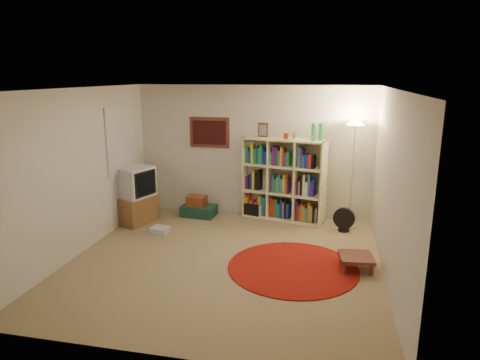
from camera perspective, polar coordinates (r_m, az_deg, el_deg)
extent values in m
cube|color=#927955|center=(6.44, -2.02, -10.87)|extent=(4.50, 4.50, 0.02)
cube|color=white|center=(5.85, -2.24, 12.17)|extent=(4.50, 4.50, 0.02)
cube|color=beige|center=(8.18, 1.75, 3.79)|extent=(4.50, 0.02, 2.50)
cube|color=beige|center=(3.97, -10.18, -7.57)|extent=(4.50, 0.02, 2.50)
cube|color=beige|center=(6.92, -20.60, 1.02)|extent=(0.02, 4.50, 2.50)
cube|color=beige|center=(5.90, 19.68, -1.01)|extent=(0.02, 4.50, 2.50)
cube|color=#4F231B|center=(8.29, -4.10, 6.35)|extent=(0.78, 0.04, 0.58)
cube|color=#460E0E|center=(8.27, -4.14, 6.33)|extent=(0.66, 0.01, 0.46)
cube|color=white|center=(7.96, -15.65, 5.18)|extent=(0.03, 1.00, 1.20)
cube|color=beige|center=(8.05, 14.79, 2.81)|extent=(0.08, 0.01, 0.12)
cube|color=#FFF4AA|center=(8.27, 5.72, -5.00)|extent=(1.60, 0.78, 0.03)
cube|color=#FFF4AA|center=(7.91, 5.99, 5.40)|extent=(1.60, 0.78, 0.03)
cube|color=#FFF4AA|center=(8.33, 0.95, 0.61)|extent=(0.13, 0.44, 1.54)
cube|color=#FFF4AA|center=(7.85, 11.05, -0.48)|extent=(0.13, 0.44, 1.54)
cube|color=#FFF4AA|center=(8.25, 6.34, 0.40)|extent=(1.51, 0.37, 1.54)
cube|color=#FFF4AA|center=(8.14, 4.15, 0.27)|extent=(0.13, 0.42, 1.48)
cube|color=#FFF4AA|center=(7.98, 7.59, -0.10)|extent=(0.13, 0.42, 1.48)
cube|color=#FFF4AA|center=(8.12, 5.81, -1.68)|extent=(1.53, 0.74, 0.03)
cube|color=#FFF4AA|center=(8.00, 5.90, 1.87)|extent=(1.53, 0.74, 0.03)
cube|color=yellow|center=(8.42, 1.06, -3.23)|extent=(0.09, 0.18, 0.33)
cube|color=red|center=(8.39, 1.37, -3.07)|extent=(0.08, 0.18, 0.39)
cube|color=orange|center=(8.39, 1.67, -3.53)|extent=(0.08, 0.18, 0.27)
cube|color=#571A6A|center=(8.38, 1.97, -3.57)|extent=(0.08, 0.18, 0.27)
cube|color=orange|center=(8.36, 2.24, -3.67)|extent=(0.07, 0.18, 0.25)
cube|color=red|center=(8.34, 2.49, -3.44)|extent=(0.07, 0.18, 0.33)
cube|color=yellow|center=(8.31, 2.77, -3.29)|extent=(0.08, 0.18, 0.38)
cube|color=teal|center=(8.29, 3.08, -3.30)|extent=(0.08, 0.18, 0.39)
cube|color=teal|center=(8.28, 3.40, -3.45)|extent=(0.08, 0.18, 0.36)
cube|color=#571A6A|center=(8.30, 1.08, -0.23)|extent=(0.09, 0.18, 0.25)
cube|color=black|center=(8.27, 1.40, -0.18)|extent=(0.08, 0.18, 0.27)
cube|color=#1A289F|center=(8.25, 1.69, -0.05)|extent=(0.08, 0.18, 0.32)
cube|color=yellow|center=(8.23, 1.98, 0.08)|extent=(0.08, 0.18, 0.37)
cube|color=black|center=(8.22, 2.30, -0.24)|extent=(0.09, 0.18, 0.28)
cube|color=black|center=(8.19, 2.65, 0.05)|extent=(0.09, 0.18, 0.38)
cube|color=#1A853F|center=(8.19, 1.10, 3.35)|extent=(0.09, 0.18, 0.31)
cube|color=#1A289F|center=(8.17, 1.46, 3.14)|extent=(0.09, 0.18, 0.25)
cube|color=yellow|center=(8.13, 1.82, 3.55)|extent=(0.08, 0.18, 0.38)
cube|color=#1A853F|center=(8.12, 2.16, 3.21)|extent=(0.09, 0.18, 0.29)
cube|color=#1A289F|center=(8.10, 2.45, 3.39)|extent=(0.07, 0.18, 0.35)
cube|color=#1A853F|center=(8.09, 2.67, 3.25)|extent=(0.07, 0.18, 0.32)
cube|color=#1A853F|center=(8.07, 2.97, 3.42)|extent=(0.09, 0.18, 0.37)
cube|color=#1A289F|center=(8.06, 3.26, 3.16)|extent=(0.07, 0.18, 0.30)
cube|color=#1A289F|center=(8.05, 3.54, 2.97)|extent=(0.09, 0.18, 0.26)
cube|color=red|center=(8.23, 4.33, -3.52)|extent=(0.08, 0.18, 0.38)
cube|color=red|center=(8.22, 4.65, -3.67)|extent=(0.08, 0.18, 0.35)
cube|color=#1A853F|center=(8.20, 4.98, -3.69)|extent=(0.09, 0.18, 0.35)
cube|color=teal|center=(8.20, 5.31, -4.02)|extent=(0.08, 0.18, 0.27)
cube|color=#1A289F|center=(8.17, 5.66, -3.76)|extent=(0.09, 0.18, 0.36)
cube|color=#927D4F|center=(8.16, 5.94, -3.94)|extent=(0.07, 0.18, 0.32)
cube|color=black|center=(8.14, 6.19, -3.84)|extent=(0.08, 0.18, 0.35)
cube|color=#1A289F|center=(8.14, 6.51, -4.07)|extent=(0.09, 0.18, 0.30)
cube|color=#571A6A|center=(8.11, 4.34, -0.54)|extent=(0.07, 0.18, 0.26)
cube|color=teal|center=(8.09, 4.60, -0.37)|extent=(0.07, 0.18, 0.32)
cube|color=#1A853F|center=(8.09, 4.87, -0.66)|extent=(0.08, 0.18, 0.25)
cube|color=#927D4F|center=(8.07, 5.14, -0.53)|extent=(0.07, 0.18, 0.29)
cube|color=teal|center=(8.05, 5.37, -0.46)|extent=(0.07, 0.18, 0.32)
cube|color=teal|center=(8.04, 5.67, -0.70)|extent=(0.09, 0.18, 0.26)
cube|color=yellow|center=(8.02, 5.99, -0.44)|extent=(0.07, 0.18, 0.35)
cube|color=orange|center=(8.01, 6.25, -0.49)|extent=(0.07, 0.18, 0.34)
cube|color=#571A6A|center=(8.00, 6.50, -0.73)|extent=(0.07, 0.18, 0.28)
cube|color=teal|center=(8.00, 4.40, 2.92)|extent=(0.07, 0.18, 0.27)
cube|color=#571A6A|center=(7.98, 4.69, 3.24)|extent=(0.08, 0.18, 0.37)
cube|color=#571A6A|center=(7.96, 5.04, 3.15)|extent=(0.09, 0.18, 0.35)
cube|color=#1A853F|center=(7.95, 5.39, 2.91)|extent=(0.08, 0.18, 0.29)
cube|color=yellow|center=(7.93, 5.67, 3.18)|extent=(0.07, 0.18, 0.37)
cube|color=red|center=(7.92, 5.92, 3.02)|extent=(0.07, 0.18, 0.33)
cube|color=#571A6A|center=(7.91, 6.19, 2.76)|extent=(0.08, 0.18, 0.27)
cube|color=#1A853F|center=(7.90, 6.53, 2.80)|extent=(0.09, 0.18, 0.29)
cube|color=#571A6A|center=(8.07, 7.73, -3.97)|extent=(0.08, 0.18, 0.38)
cube|color=red|center=(8.07, 8.01, -4.29)|extent=(0.08, 0.18, 0.29)
cube|color=#927D4F|center=(8.06, 8.28, -4.18)|extent=(0.07, 0.18, 0.33)
cube|color=orange|center=(8.05, 8.58, -4.33)|extent=(0.09, 0.18, 0.30)
cube|color=teal|center=(8.04, 8.93, -4.51)|extent=(0.09, 0.18, 0.26)
cube|color=orange|center=(8.01, 9.28, -4.20)|extent=(0.08, 0.18, 0.36)
cube|color=#927D4F|center=(8.01, 9.59, -4.43)|extent=(0.08, 0.18, 0.31)
cube|color=black|center=(8.01, 9.90, -4.69)|extent=(0.08, 0.18, 0.24)
cube|color=#927D4F|center=(7.99, 10.20, -4.59)|extent=(0.07, 0.18, 0.28)
cube|color=#571A6A|center=(7.95, 7.81, -0.97)|extent=(0.07, 0.18, 0.25)
cube|color=#927D4F|center=(7.94, 8.05, -0.98)|extent=(0.07, 0.18, 0.26)
cube|color=black|center=(7.92, 8.33, -0.68)|extent=(0.08, 0.18, 0.35)
cube|color=white|center=(7.90, 8.64, -0.62)|extent=(0.08, 0.18, 0.38)
cube|color=white|center=(7.91, 8.96, -1.10)|extent=(0.08, 0.18, 0.25)
cube|color=teal|center=(7.88, 9.29, -0.63)|extent=(0.07, 0.18, 0.40)
cube|color=#571A6A|center=(7.88, 9.56, -1.05)|extent=(0.08, 0.18, 0.29)
cube|color=#1A289F|center=(7.86, 9.85, -0.93)|extent=(0.07, 0.18, 0.33)
cube|color=teal|center=(7.82, 8.02, 3.01)|extent=(0.09, 0.18, 0.38)
cube|color=#571A6A|center=(7.81, 8.35, 2.87)|extent=(0.07, 0.18, 0.35)
cube|color=teal|center=(7.81, 8.57, 2.46)|extent=(0.07, 0.18, 0.25)
cube|color=#1A289F|center=(7.80, 8.82, 2.51)|extent=(0.07, 0.18, 0.27)
cube|color=#1A289F|center=(7.79, 9.07, 2.45)|extent=(0.07, 0.18, 0.26)
cube|color=red|center=(7.78, 9.41, 2.44)|extent=(0.09, 0.18, 0.26)
cube|color=black|center=(7.77, 9.78, 2.39)|extent=(0.08, 0.18, 0.26)
cube|color=#4F231B|center=(8.06, 3.09, 6.68)|extent=(0.19, 0.06, 0.26)
cube|color=#9F9485|center=(8.05, 3.04, 6.67)|extent=(0.14, 0.04, 0.21)
cylinder|color=#AC230F|center=(7.89, 6.15, 5.86)|extent=(0.11, 0.11, 0.10)
cylinder|color=white|center=(7.84, 7.38, 5.85)|extent=(0.09, 0.09, 0.12)
cylinder|color=#45B468|center=(7.68, 9.81, 6.31)|extent=(0.11, 0.11, 0.31)
cylinder|color=#45B468|center=(7.73, 10.76, 6.31)|extent=(0.11, 0.11, 0.31)
cylinder|color=white|center=(8.05, 14.31, -5.93)|extent=(0.40, 0.40, 0.03)
cylinder|color=white|center=(7.79, 14.71, 0.37)|extent=(0.03, 0.03, 1.79)
cone|color=white|center=(7.64, 15.13, 7.12)|extent=(0.48, 0.48, 0.14)
cylinder|color=#FFD88C|center=(7.64, 15.14, 7.16)|extent=(0.38, 0.38, 0.02)
cylinder|color=black|center=(7.81, 13.63, -6.49)|extent=(0.24, 0.24, 0.03)
cylinder|color=black|center=(7.78, 13.67, -5.85)|extent=(0.05, 0.05, 0.15)
cylinder|color=black|center=(7.71, 13.70, -4.97)|extent=(0.38, 0.16, 0.38)
cube|color=brown|center=(8.19, -13.59, -3.81)|extent=(0.71, 0.84, 0.50)
cube|color=silver|center=(8.05, -13.80, -0.25)|extent=(0.67, 0.73, 0.55)
cube|color=black|center=(7.87, -12.49, -0.49)|extent=(0.19, 0.50, 0.46)
cube|color=black|center=(7.87, -12.46, -0.49)|extent=(0.16, 0.44, 0.40)
cube|color=silver|center=(7.63, -10.60, -6.56)|extent=(0.34, 0.29, 0.10)
cube|color=#153A2D|center=(8.39, -5.50, -4.09)|extent=(0.68, 0.47, 0.21)
cube|color=brown|center=(8.31, -5.81, -2.79)|extent=(0.38, 0.30, 0.20)
cube|color=black|center=(8.39, 1.82, -3.88)|extent=(0.43, 0.39, 0.25)
cylinder|color=silver|center=(8.27, 2.53, -4.17)|extent=(0.13, 0.13, 0.25)
cylinder|color=maroon|center=(6.27, 7.04, -11.50)|extent=(1.86, 1.86, 0.02)
cube|color=#4F231B|center=(6.33, 15.26, -9.92)|extent=(0.51, 0.51, 0.06)
cube|color=#4F231B|center=(6.17, 13.76, -11.47)|extent=(0.04, 0.04, 0.17)
cube|color=#4F231B|center=(6.24, 17.17, -11.43)|extent=(0.04, 0.04, 0.17)
cube|color=#4F231B|center=(6.50, 13.32, -10.10)|extent=(0.04, 0.04, 0.17)
cube|color=#4F231B|center=(6.57, 16.54, -10.07)|extent=(0.04, 0.04, 0.17)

